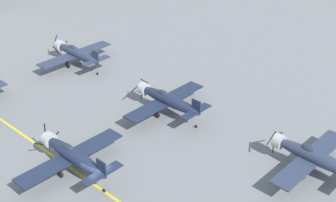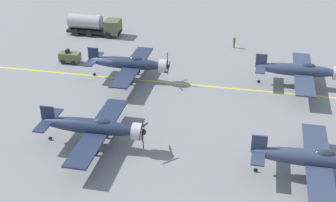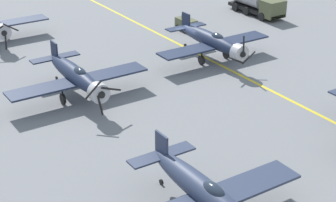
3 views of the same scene
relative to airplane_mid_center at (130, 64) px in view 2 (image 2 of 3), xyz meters
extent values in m
plane|color=slate|center=(0.06, -3.28, -2.01)|extent=(400.00, 400.00, 0.00)
cube|color=yellow|center=(0.06, -3.28, -2.01)|extent=(0.30, 160.00, 0.01)
ellipsoid|color=#202A44|center=(0.00, -0.41, 0.04)|extent=(1.50, 9.50, 1.42)
cylinder|color=#B7B7BC|center=(0.00, 4.04, 0.04)|extent=(1.58, 0.90, 1.58)
ellipsoid|color=#232D3D|center=(0.00, 0.73, 0.60)|extent=(0.80, 1.70, 0.76)
cube|color=#202A44|center=(0.00, 0.35, -0.30)|extent=(12.00, 2.10, 0.16)
cube|color=#202A44|center=(0.00, -4.50, 0.19)|extent=(4.40, 1.10, 0.12)
cube|color=#202A44|center=(0.00, -4.50, 0.84)|extent=(0.14, 1.30, 1.60)
sphere|color=black|center=(0.00, 4.54, 0.04)|extent=(0.56, 0.56, 0.56)
cube|color=black|center=(-0.04, 4.54, 0.91)|extent=(0.22, 0.06, 1.75)
cube|color=black|center=(-0.74, 4.54, -0.44)|extent=(1.55, 0.06, 1.06)
cube|color=black|center=(0.78, 4.54, -0.36)|extent=(1.62, 0.06, 0.93)
cylinder|color=black|center=(-1.50, 0.35, -0.93)|extent=(0.14, 0.14, 1.26)
cylinder|color=black|center=(-1.50, 0.35, -1.56)|extent=(0.22, 0.90, 0.90)
cylinder|color=black|center=(1.50, 0.35, -0.93)|extent=(0.14, 0.14, 1.26)
cylinder|color=black|center=(1.50, 0.35, -1.56)|extent=(0.22, 0.90, 0.90)
cylinder|color=black|center=(0.00, -4.56, -1.83)|extent=(0.12, 0.36, 0.36)
ellipsoid|color=#1F2943|center=(14.66, 0.48, 0.04)|extent=(1.50, 9.50, 1.42)
cylinder|color=#B7B7BC|center=(14.66, 4.93, 0.04)|extent=(1.57, 0.90, 1.58)
ellipsoid|color=#232D3D|center=(14.66, 1.62, 0.60)|extent=(0.80, 1.70, 0.76)
cube|color=#1F2943|center=(14.66, 1.24, -0.30)|extent=(12.00, 2.10, 0.16)
cube|color=#1F2943|center=(14.66, -3.61, 0.19)|extent=(4.40, 1.10, 0.12)
cube|color=#1F2943|center=(14.66, -3.61, 0.84)|extent=(0.14, 1.30, 1.60)
sphere|color=black|center=(14.66, 5.43, 0.04)|extent=(0.56, 0.56, 0.56)
cube|color=black|center=(15.33, 5.43, 0.61)|extent=(1.42, 0.06, 1.25)
cube|color=black|center=(13.84, 5.43, 0.33)|extent=(1.70, 0.06, 0.71)
cube|color=black|center=(14.82, 5.43, -0.82)|extent=(0.46, 0.06, 1.75)
cylinder|color=black|center=(13.16, 1.24, -0.93)|extent=(0.14, 0.14, 1.26)
cylinder|color=black|center=(13.16, 1.24, -1.56)|extent=(0.22, 0.90, 0.90)
cylinder|color=black|center=(16.16, 1.24, -0.93)|extent=(0.14, 0.14, 1.26)
cylinder|color=black|center=(16.16, 1.24, -1.56)|extent=(0.22, 0.90, 0.90)
cylinder|color=black|center=(14.66, -3.67, -1.83)|extent=(0.12, 0.36, 0.36)
ellipsoid|color=#2E3852|center=(15.71, 19.71, 0.04)|extent=(1.50, 9.50, 1.42)
ellipsoid|color=#232D3D|center=(15.71, 20.85, 0.60)|extent=(0.80, 1.70, 0.76)
cube|color=#2E3852|center=(15.71, 20.47, -0.30)|extent=(12.00, 2.10, 0.16)
cube|color=#2E3852|center=(15.71, 15.62, 0.19)|extent=(4.40, 1.10, 0.12)
cube|color=#2E3852|center=(15.71, 15.62, 0.84)|extent=(0.14, 1.30, 1.60)
cylinder|color=black|center=(14.21, 20.47, -0.93)|extent=(0.14, 0.14, 1.26)
cylinder|color=black|center=(14.21, 20.47, -1.56)|extent=(0.22, 0.90, 0.90)
cylinder|color=black|center=(17.21, 20.47, -0.93)|extent=(0.14, 0.14, 1.26)
cylinder|color=black|center=(17.21, 20.47, -1.56)|extent=(0.22, 0.90, 0.90)
cylinder|color=black|center=(15.71, 15.56, -1.83)|extent=(0.12, 0.36, 0.36)
ellipsoid|color=#303A54|center=(-2.13, 19.29, 0.04)|extent=(1.50, 9.50, 1.42)
ellipsoid|color=#232D3D|center=(-2.13, 20.43, 0.60)|extent=(0.80, 1.70, 0.76)
cube|color=#303A54|center=(-2.13, 20.05, -0.30)|extent=(12.00, 2.10, 0.16)
cube|color=#303A54|center=(-2.13, 15.20, 0.19)|extent=(4.40, 1.10, 0.12)
cube|color=#303A54|center=(-2.13, 15.20, 0.84)|extent=(0.14, 1.30, 1.60)
cylinder|color=black|center=(-3.63, 20.05, -0.93)|extent=(0.14, 0.14, 1.26)
cylinder|color=black|center=(-3.63, 20.05, -1.56)|extent=(0.22, 0.90, 0.90)
cylinder|color=black|center=(-0.63, 20.05, -0.93)|extent=(0.14, 0.14, 1.26)
cylinder|color=black|center=(-0.63, 20.05, -1.56)|extent=(0.22, 0.90, 0.90)
cylinder|color=black|center=(-2.13, 15.14, -1.83)|extent=(0.12, 0.36, 0.36)
cube|color=black|center=(-13.98, -9.61, -1.39)|extent=(2.25, 8.00, 0.40)
cube|color=#515638|center=(-13.98, -6.65, -0.59)|extent=(2.50, 2.08, 2.00)
cylinder|color=#9E9EA3|center=(-13.98, -10.93, -0.09)|extent=(2.10, 4.96, 2.10)
cylinder|color=black|center=(-15.17, -7.13, -1.51)|extent=(0.30, 1.00, 1.00)
cylinder|color=black|center=(-12.79, -7.13, -1.51)|extent=(0.30, 1.00, 1.00)
cylinder|color=black|center=(-15.17, -10.01, -1.51)|extent=(0.30, 1.00, 1.00)
cylinder|color=black|center=(-12.79, -10.01, -1.51)|extent=(0.30, 1.00, 1.00)
cylinder|color=black|center=(-15.17, -12.09, -1.51)|extent=(0.30, 1.00, 1.00)
cylinder|color=black|center=(-12.79, -12.09, -1.51)|extent=(0.30, 1.00, 1.00)
cube|color=#515638|center=(-3.21, -9.02, -1.21)|extent=(1.40, 2.60, 1.10)
cube|color=black|center=(-3.21, -9.28, -0.44)|extent=(0.70, 0.36, 0.44)
cylinder|color=black|center=(-3.89, -8.31, -1.71)|extent=(0.20, 0.60, 0.60)
cylinder|color=black|center=(-2.52, -8.31, -1.71)|extent=(0.20, 0.60, 0.60)
cylinder|color=black|center=(-3.89, -9.74, -1.71)|extent=(0.20, 0.60, 0.60)
cylinder|color=black|center=(-2.52, -9.74, -1.71)|extent=(0.20, 0.60, 0.60)
cylinder|color=#515638|center=(-12.87, 11.30, -1.63)|extent=(0.24, 0.24, 0.77)
cylinder|color=#515638|center=(-12.87, 11.30, -0.92)|extent=(0.35, 0.35, 0.64)
sphere|color=tan|center=(-12.87, 11.30, -0.49)|extent=(0.21, 0.21, 0.21)
camera|label=1|loc=(-21.02, -32.61, 27.54)|focal=50.00mm
camera|label=2|loc=(48.91, 14.93, 21.97)|focal=50.00mm
camera|label=3|loc=(31.54, 40.69, 17.88)|focal=60.00mm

